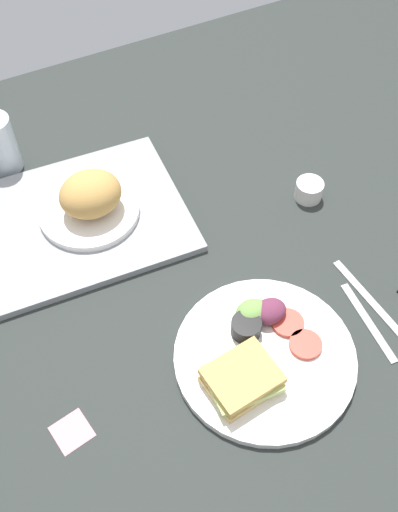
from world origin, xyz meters
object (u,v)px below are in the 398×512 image
Objects in this scene: plate_with_salad at (261,354)px; knife at (369,298)px; serving_tray at (70,223)px; fork at (368,322)px; bread_plate_near at (90,200)px; sticky_note at (72,431)px; espresso_cup at (309,190)px; drinking_glass at (0,144)px.

knife is (23.65, 1.60, -1.37)cm from plate_with_salad.
plate_with_salad is 23.74cm from knife.
serving_tray is 59.62cm from fork.
bread_plate_near reaches higher than sticky_note.
serving_tray is 2.65× the size of fork.
espresso_cup is (46.18, -14.67, 1.20)cm from serving_tray.
bread_plate_near is 3.55× the size of espresso_cup.
espresso_cup is 65.15cm from sticky_note.
fork is at bearing -55.17° from drinking_glass.
sticky_note is (-13.83, -39.95, -0.74)cm from serving_tray.
plate_with_salad is 5.47× the size of espresso_cup.
plate_with_salad is at bearing -4.01° from sticky_note.
bread_plate_near is 24.85cm from drinking_glass.
serving_tray is at bearing 46.33° from fork.
fork is 0.89× the size of knife.
serving_tray is 2.37× the size of knife.
knife is at bearing -43.71° from serving_tray.
serving_tray is at bearing 70.91° from sticky_note.
sticky_note is (-32.70, 2.29, -1.56)cm from plate_with_salad.
drinking_glass is at bearing 107.04° from serving_tray.
bread_plate_near is 43.95cm from espresso_cup.
fork is 3.04× the size of sticky_note.
plate_with_salad is (18.87, -42.24, 0.82)cm from serving_tray.
espresso_cup is 30.76cm from fork.
drinking_glass is at bearing 111.76° from plate_with_salad.
drinking_glass is 0.67× the size of knife.
knife is 3.39× the size of sticky_note.
fork is at bearing 139.36° from knife.
drinking_glass is (-6.65, 21.71, 5.55)cm from serving_tray.
plate_with_salad is 1.80× the size of fork.
espresso_cup reaches higher than sticky_note.
bread_plate_near is 44.10cm from sticky_note.
knife is at bearing -32.05° from fork.
bread_plate_near is 44.38cm from plate_with_salad.
plate_with_salad is at bearing 88.18° from fork.
serving_tray is at bearing 114.07° from plate_with_salad.
espresso_cup is 26.29cm from knife.
serving_tray is 48.47cm from espresso_cup.
fork and knife have the same top height.
sticky_note is at bearing -109.09° from serving_tray.
sticky_note is (-60.01, -25.28, -1.94)cm from espresso_cup.
plate_with_salad is 1.61× the size of knife.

